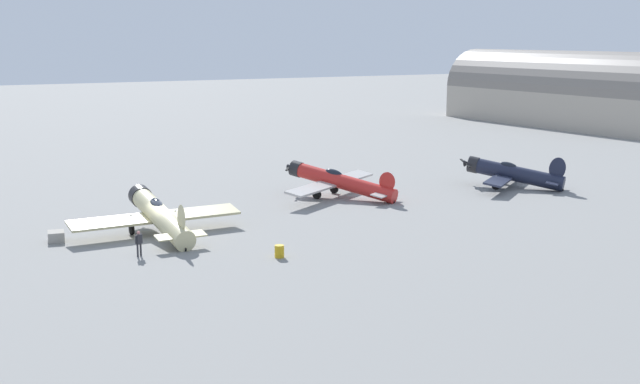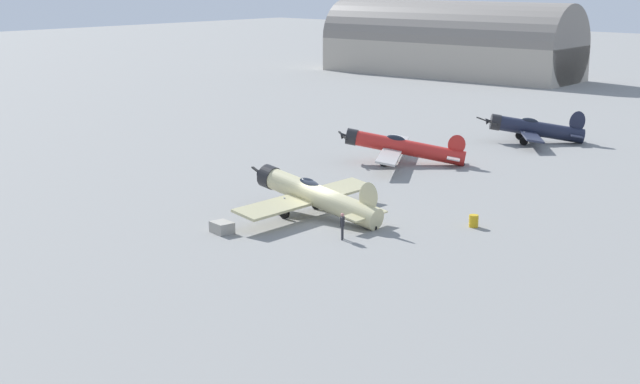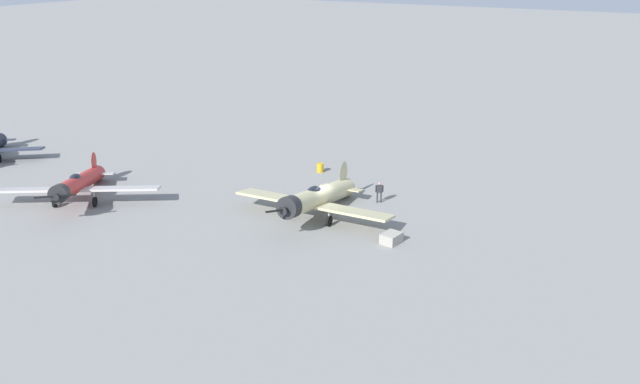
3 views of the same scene
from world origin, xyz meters
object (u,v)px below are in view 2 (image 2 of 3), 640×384
Objects in this scene: airplane_foreground at (314,195)px; equipment_crate at (222,227)px; fuel_drum at (474,221)px; airplane_far_line at (533,129)px; ground_crew_mechanic at (342,223)px; airplane_mid_apron at (401,147)px.

airplane_foreground is 8.01× the size of equipment_crate.
fuel_drum is at bearing -153.82° from airplane_foreground.
airplane_foreground is at bearing -13.66° from equipment_crate.
equipment_crate is 16.27m from fuel_drum.
airplane_far_line reaches higher than ground_crew_mechanic.
airplane_far_line is at bearing -86.62° from airplane_foreground.
ground_crew_mechanic is at bearing 64.76° from airplane_far_line.
fuel_drum is at bearing 108.42° from airplane_mid_apron.
airplane_mid_apron is (18.25, 6.49, -0.03)m from airplane_foreground.
equipment_crate is at bearing 54.64° from airplane_far_line.
airplane_far_line is 41.87m from equipment_crate.
airplane_foreground reaches higher than airplane_mid_apron.
airplane_foreground is 7.36× the size of ground_crew_mechanic.
airplane_foreground is 10.76m from fuel_drum.
airplane_mid_apron is 25.58m from equipment_crate.
fuel_drum is at bearing 26.54° from ground_crew_mechanic.
equipment_crate is at bearing 136.83° from fuel_drum.
airplane_foreground is 35.12m from airplane_far_line.
equipment_crate is (-41.84, -1.45, -1.02)m from airplane_far_line.
ground_crew_mechanic is at bearing 148.31° from airplane_foreground.
airplane_foreground reaches higher than ground_crew_mechanic.
airplane_foreground reaches higher than fuel_drum.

